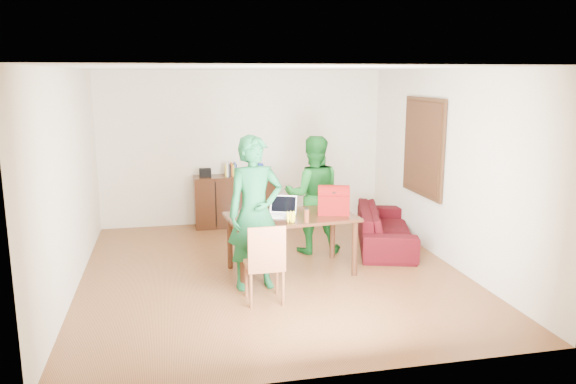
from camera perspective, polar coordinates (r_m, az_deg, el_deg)
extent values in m
cube|color=#4C2613|center=(7.69, -1.60, -8.48)|extent=(5.00, 5.50, 0.10)
cube|color=white|center=(7.22, -1.73, 12.86)|extent=(5.00, 5.50, 0.10)
cube|color=beige|center=(10.06, -4.60, 4.53)|extent=(5.00, 0.10, 2.70)
cube|color=beige|center=(4.67, 4.67, -3.96)|extent=(5.00, 0.10, 2.70)
cube|color=beige|center=(7.31, -21.72, 0.99)|extent=(0.10, 5.50, 2.70)
cube|color=beige|center=(8.18, 16.20, 2.43)|extent=(0.10, 5.50, 2.70)
cube|color=#3F2614|center=(8.73, 13.58, 4.45)|extent=(0.04, 1.28, 1.48)
cube|color=#462C15|center=(8.71, 13.40, 4.45)|extent=(0.01, 1.18, 1.36)
cube|color=black|center=(9.91, -5.44, -0.88)|extent=(1.40, 0.45, 0.90)
cube|color=black|center=(9.76, -8.41, 1.96)|extent=(0.20, 0.14, 0.14)
cube|color=#B5B5BF|center=(9.87, -2.90, 2.18)|extent=(0.24, 0.22, 0.14)
ellipsoid|color=#173799|center=(9.85, -2.91, 2.79)|extent=(0.14, 0.14, 0.07)
cube|color=black|center=(7.47, 0.32, -2.55)|extent=(1.75, 1.09, 0.04)
cylinder|color=black|center=(7.03, -4.62, -6.86)|extent=(0.07, 0.07, 0.74)
cylinder|color=black|center=(7.49, 6.80, -5.72)|extent=(0.07, 0.07, 0.74)
cylinder|color=black|center=(7.75, -5.92, -5.08)|extent=(0.07, 0.07, 0.74)
cylinder|color=black|center=(8.18, 4.55, -4.17)|extent=(0.07, 0.07, 0.74)
cube|color=brown|center=(6.59, -2.44, -7.44)|extent=(0.44, 0.42, 0.05)
cube|color=brown|center=(6.34, -2.15, -5.71)|extent=(0.43, 0.03, 0.49)
imported|color=#12552B|center=(6.89, -3.37, -2.15)|extent=(0.75, 0.54, 1.91)
imported|color=#125419|center=(8.33, 2.56, -0.27)|extent=(0.94, 0.79, 1.75)
cube|color=white|center=(7.41, -0.71, -2.43)|extent=(0.43, 0.37, 0.02)
cube|color=black|center=(7.38, -0.71, -1.45)|extent=(0.37, 0.22, 0.23)
cylinder|color=#602915|center=(7.10, 1.91, -2.35)|extent=(0.08, 0.08, 0.19)
cube|color=maroon|center=(7.54, 4.65, -1.10)|extent=(0.47, 0.34, 0.31)
imported|color=#350806|center=(8.88, 9.86, -3.53)|extent=(1.34, 2.16, 0.59)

